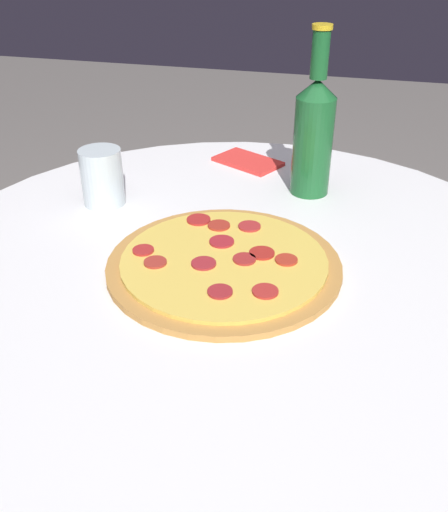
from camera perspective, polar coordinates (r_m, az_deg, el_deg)
table at (r=0.95m, az=1.13°, el=-6.93°), size 1.01×1.01×0.68m
pizza at (r=0.84m, az=-0.00°, el=-0.69°), size 0.35×0.35×0.02m
beer_bottle at (r=1.05m, az=8.95°, el=12.11°), size 0.07×0.07×0.30m
drinking_glass at (r=1.03m, az=-12.09°, el=7.72°), size 0.07×0.07×0.10m
napkin at (r=1.21m, az=2.39°, el=9.43°), size 0.16×0.13×0.01m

